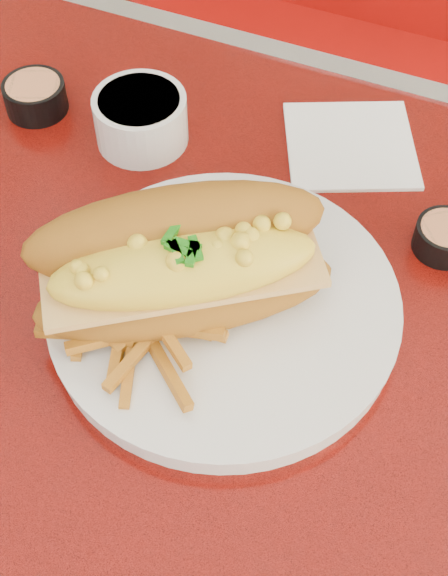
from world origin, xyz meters
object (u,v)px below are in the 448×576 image
at_px(dinner_plate, 224,307).
at_px(sauce_cup_right, 445,237).
at_px(booth_bench_far, 392,154).
at_px(sauce_cup_left, 35,95).
at_px(diner_table, 219,430).
at_px(fork, 142,303).
at_px(mac_hoagie, 181,263).
at_px(gravy_ramekin, 141,118).

xyz_separation_m(dinner_plate, sauce_cup_right, (0.16, 0.15, 0.00)).
height_order(booth_bench_far, sauce_cup_left, booth_bench_far).
relative_size(diner_table, booth_bench_far, 1.03).
bearing_deg(fork, sauce_cup_left, 35.35).
bearing_deg(diner_table, booth_bench_far, 90.00).
xyz_separation_m(dinner_plate, fork, (-0.06, -0.03, 0.01)).
relative_size(diner_table, sauce_cup_right, 17.57).
distance_m(dinner_plate, sauce_cup_left, 0.34).
height_order(diner_table, sauce_cup_right, sauce_cup_right).
distance_m(mac_hoagie, gravy_ramekin, 0.23).
bearing_deg(sauce_cup_left, diner_table, -33.53).
xyz_separation_m(dinner_plate, sauce_cup_left, (-0.30, 0.17, 0.01)).
bearing_deg(sauce_cup_right, diner_table, -129.23).
distance_m(fork, sauce_cup_right, 0.29).
bearing_deg(sauce_cup_right, gravy_ramekin, 176.35).
distance_m(booth_bench_far, sauce_cup_right, 0.82).
height_order(booth_bench_far, gravy_ramekin, booth_bench_far).
bearing_deg(booth_bench_far, fork, -94.95).
height_order(booth_bench_far, sauce_cup_right, booth_bench_far).
bearing_deg(gravy_ramekin, fork, -62.65).
bearing_deg(sauce_cup_left, fork, -40.96).
relative_size(diner_table, mac_hoagie, 4.45).
bearing_deg(diner_table, fork, -179.08).
distance_m(diner_table, gravy_ramekin, 0.33).
height_order(gravy_ramekin, sauce_cup_right, gravy_ramekin).
xyz_separation_m(diner_table, dinner_plate, (-0.01, 0.03, 0.17)).
bearing_deg(sauce_cup_left, gravy_ramekin, 1.32).
xyz_separation_m(diner_table, booth_bench_far, (0.00, 0.81, -0.32)).
bearing_deg(mac_hoagie, sauce_cup_left, 110.03).
height_order(mac_hoagie, gravy_ramekin, mac_hoagie).
relative_size(gravy_ramekin, sauce_cup_right, 1.60).
distance_m(booth_bench_far, sauce_cup_left, 0.85).
relative_size(fork, gravy_ramekin, 1.28).
xyz_separation_m(diner_table, sauce_cup_left, (-0.30, 0.20, 0.18)).
bearing_deg(mac_hoagie, gravy_ramekin, 91.03).
relative_size(booth_bench_far, dinner_plate, 3.90).
xyz_separation_m(gravy_ramekin, sauce_cup_left, (-0.13, -0.00, -0.01)).
bearing_deg(mac_hoagie, sauce_cup_right, 5.46).
height_order(booth_bench_far, fork, booth_bench_far).
height_order(fork, sauce_cup_right, sauce_cup_right).
height_order(mac_hoagie, fork, mac_hoagie).
height_order(dinner_plate, sauce_cup_left, sauce_cup_left).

